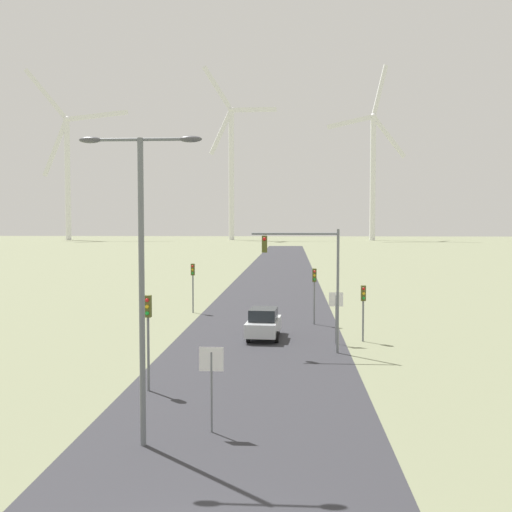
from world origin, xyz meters
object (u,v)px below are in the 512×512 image
Objects in this scene: traffic_light_post_near_left at (148,321)px; car_approaching at (264,323)px; wind_turbine_far_left at (67,164)px; wind_turbine_left at (231,161)px; wind_turbine_center at (373,164)px; stop_sign_far at (336,308)px; traffic_light_mast_overhead at (309,265)px; streetlamp at (141,251)px; stop_sign_near at (211,373)px; traffic_light_post_mid_left at (193,277)px; traffic_light_post_mid_right at (314,284)px; traffic_light_post_near_right at (363,300)px.

car_approaching is at bearing 69.93° from traffic_light_post_near_left.
wind_turbine_far_left reaches higher than car_approaching.
wind_turbine_left is 1.00× the size of wind_turbine_center.
stop_sign_far is 3.89m from traffic_light_mast_overhead.
streetlamp is at bearing -77.87° from traffic_light_post_near_left.
wind_turbine_far_left is at bearing 114.60° from stop_sign_far.
stop_sign_near is at bearing -68.04° from wind_turbine_far_left.
traffic_light_post_mid_left is at bearing -85.05° from wind_turbine_left.
wind_turbine_left is (65.61, 5.88, 1.38)m from wind_turbine_far_left.
traffic_light_post_mid_right is at bearing 98.55° from stop_sign_far.
traffic_light_post_near_right reaches higher than stop_sign_far.
traffic_light_post_mid_left is (-11.77, 10.49, 0.37)m from traffic_light_post_near_right.
streetlamp is 2.50× the size of traffic_light_post_mid_right.
streetlamp is 0.14× the size of wind_turbine_center.
car_approaching is (-2.59, 3.80, -3.77)m from traffic_light_mast_overhead.
streetlamp is 6.88m from traffic_light_post_near_left.
streetlamp is at bearing -83.73° from traffic_light_post_mid_left.
stop_sign_far is at bearing -153.22° from traffic_light_post_near_right.
traffic_light_post_near_right is 0.05× the size of wind_turbine_left.
car_approaching is (-4.21, 1.40, -1.17)m from stop_sign_far.
traffic_light_post_mid_left is (-1.72, 21.41, -0.12)m from traffic_light_post_near_left.
traffic_light_mast_overhead is (5.51, 13.66, -1.39)m from streetlamp.
traffic_light_mast_overhead reaches higher than traffic_light_post_mid_right.
wind_turbine_left is at bearing 97.91° from traffic_light_post_near_right.
wind_turbine_far_left is (-94.49, 201.92, 28.01)m from traffic_light_post_near_right.
traffic_light_post_mid_right reaches higher than car_approaching.
wind_turbine_left is (-28.88, 207.80, 29.39)m from traffic_light_post_near_right.
streetlamp reaches higher than stop_sign_near.
stop_sign_near is 5.79m from traffic_light_post_near_left.
stop_sign_near reaches higher than car_approaching.
wind_turbine_center reaches higher than car_approaching.
stop_sign_far is at bearing 70.82° from stop_sign_near.
traffic_light_post_near_right is 0.05× the size of wind_turbine_center.
streetlamp is at bearing -105.16° from traffic_light_post_mid_right.
traffic_light_post_near_left is 10.41m from traffic_light_mast_overhead.
traffic_light_post_near_left is 12.40m from car_approaching.
stop_sign_far is 0.04× the size of wind_turbine_far_left.
traffic_light_post_near_left is 1.04× the size of traffic_light_post_mid_right.
wind_turbine_left reaches higher than traffic_light_post_near_left.
wind_turbine_left is 56.53m from wind_turbine_center.
streetlamp reaches higher than traffic_light_post_near_left.
traffic_light_post_near_left is 230.63m from wind_turbine_far_left.
streetlamp is 4.70m from stop_sign_near.
wind_turbine_center reaches higher than traffic_light_post_near_right.
car_approaching is (-3.22, -5.18, -1.89)m from traffic_light_post_mid_right.
traffic_light_mast_overhead is (3.53, 12.40, 2.68)m from stop_sign_near.
wind_turbine_left is (-22.09, 223.42, 29.80)m from stop_sign_near.
wind_turbine_center is at bearing 80.70° from streetlamp.
streetlamp is 3.35× the size of stop_sign_near.
traffic_light_post_near_left is 0.94× the size of car_approaching.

